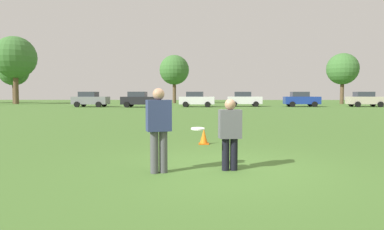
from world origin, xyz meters
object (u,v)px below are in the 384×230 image
(parked_car_near_right, at_px, (301,99))
(parked_car_mid_left, at_px, (139,99))
(parked_car_mid_right, at_px, (244,99))
(frisbee, at_px, (198,129))
(traffic_cone, at_px, (204,137))
(parked_car_center, at_px, (197,99))
(parked_car_near_left, at_px, (90,99))
(player_defender, at_px, (230,131))
(parked_car_far_right, at_px, (365,99))
(player_thrower, at_px, (159,125))

(parked_car_near_right, bearing_deg, parked_car_mid_left, -173.83)
(parked_car_mid_right, relative_size, parked_car_near_right, 1.00)
(frisbee, height_order, traffic_cone, frisbee)
(parked_car_center, height_order, parked_car_near_right, same)
(parked_car_near_left, relative_size, parked_car_mid_left, 1.00)
(parked_car_mid_right, bearing_deg, parked_car_near_left, -173.98)
(traffic_cone, relative_size, parked_car_near_right, 0.11)
(parked_car_near_right, bearing_deg, frisbee, -109.22)
(player_defender, height_order, parked_car_mid_left, parked_car_mid_left)
(traffic_cone, height_order, parked_car_far_right, parked_car_far_right)
(traffic_cone, distance_m, parked_car_near_left, 32.72)
(parked_car_mid_right, relative_size, parked_car_far_right, 1.00)
(parked_car_mid_left, bearing_deg, parked_car_near_left, 173.93)
(parked_car_near_right, bearing_deg, parked_car_center, -175.45)
(traffic_cone, distance_m, parked_car_near_right, 33.58)
(player_defender, height_order, traffic_cone, player_defender)
(parked_car_near_left, xyz_separation_m, parked_car_near_right, (25.52, 1.47, 0.00))
(player_thrower, xyz_separation_m, parked_car_mid_left, (-6.47, 33.07, -0.02))
(parked_car_mid_left, height_order, parked_car_mid_right, same)
(parked_car_near_left, relative_size, parked_car_far_right, 1.00)
(parked_car_mid_left, distance_m, parked_car_center, 6.82)
(frisbee, bearing_deg, player_defender, 22.45)
(parked_car_near_left, height_order, parked_car_far_right, same)
(parked_car_near_left, height_order, parked_car_mid_left, same)
(parked_car_center, distance_m, parked_car_mid_right, 6.07)
(parked_car_far_right, bearing_deg, parked_car_near_right, 179.03)
(player_thrower, bearing_deg, parked_car_near_right, 69.67)
(parked_car_mid_left, height_order, parked_car_near_right, same)
(player_thrower, relative_size, parked_car_near_left, 0.39)
(player_defender, distance_m, parked_car_mid_left, 33.73)
(player_defender, relative_size, parked_car_mid_right, 0.34)
(traffic_cone, xyz_separation_m, parked_car_far_right, (19.77, 31.18, 0.69))
(parked_car_near_left, xyz_separation_m, parked_car_mid_right, (18.63, 1.96, 0.00))
(frisbee, bearing_deg, parked_car_center, 90.85)
(player_defender, height_order, parked_car_mid_right, parked_car_mid_right)
(parked_car_far_right, bearing_deg, parked_car_near_left, -177.69)
(parked_car_mid_left, bearing_deg, parked_car_far_right, 4.17)
(player_defender, bearing_deg, traffic_cone, 97.93)
(player_defender, bearing_deg, parked_car_near_left, 112.59)
(player_defender, distance_m, parked_car_far_right, 39.76)
(player_thrower, xyz_separation_m, parked_car_near_right, (13.03, 35.18, -0.02))
(parked_car_near_left, bearing_deg, parked_car_mid_right, 6.02)
(frisbee, bearing_deg, traffic_cone, 87.80)
(parked_car_center, bearing_deg, player_defender, -88.04)
(player_thrower, height_order, parked_car_near_right, parked_car_near_right)
(frisbee, relative_size, parked_car_far_right, 0.06)
(traffic_cone, relative_size, parked_car_near_left, 0.11)
(traffic_cone, xyz_separation_m, parked_car_near_right, (12.12, 31.31, 0.69))
(frisbee, xyz_separation_m, parked_car_center, (-0.51, 34.16, 0.04))
(parked_car_near_left, distance_m, parked_car_mid_left, 6.06)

